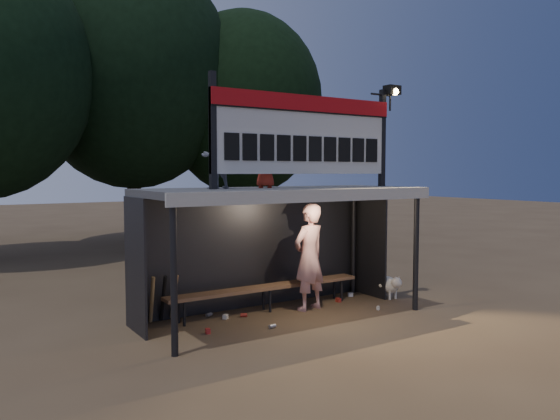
{
  "coord_description": "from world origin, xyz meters",
  "views": [
    {
      "loc": [
        -5.22,
        -8.07,
        2.6
      ],
      "look_at": [
        0.2,
        0.4,
        1.9
      ],
      "focal_mm": 35.0,
      "sensor_mm": 36.0,
      "label": 1
    }
  ],
  "objects": [
    {
      "name": "ground",
      "position": [
        0.0,
        0.0,
        0.0
      ],
      "size": [
        80.0,
        80.0,
        0.0
      ],
      "primitive_type": "plane",
      "color": "#4E3A27",
      "rests_on": "ground"
    },
    {
      "name": "player",
      "position": [
        0.73,
        0.21,
        1.01
      ],
      "size": [
        0.82,
        0.63,
        2.01
      ],
      "primitive_type": "imported",
      "rotation": [
        0.0,
        0.0,
        3.36
      ],
      "color": "white",
      "rests_on": "ground"
    },
    {
      "name": "child_a",
      "position": [
        -1.24,
        0.16,
        2.85
      ],
      "size": [
        0.6,
        0.53,
        1.05
      ],
      "primitive_type": "imported",
      "rotation": [
        0.0,
        0.0,
        3.43
      ],
      "color": "slate",
      "rests_on": "dugout_shelter"
    },
    {
      "name": "child_b",
      "position": [
        -0.25,
        0.18,
        2.74
      ],
      "size": [
        0.48,
        0.4,
        0.84
      ],
      "primitive_type": "imported",
      "rotation": [
        0.0,
        0.0,
        2.77
      ],
      "color": "#9F2718",
      "rests_on": "dugout_shelter"
    },
    {
      "name": "dugout_shelter",
      "position": [
        0.0,
        0.24,
        1.85
      ],
      "size": [
        5.1,
        2.08,
        2.32
      ],
      "color": "#404042",
      "rests_on": "ground"
    },
    {
      "name": "scoreboard_assembly",
      "position": [
        0.56,
        -0.01,
        3.32
      ],
      "size": [
        4.1,
        0.27,
        1.99
      ],
      "color": "black",
      "rests_on": "dugout_shelter"
    },
    {
      "name": "bench",
      "position": [
        0.0,
        0.55,
        0.43
      ],
      "size": [
        4.0,
        0.35,
        0.48
      ],
      "color": "brown",
      "rests_on": "ground"
    },
    {
      "name": "tree_mid",
      "position": [
        1.0,
        11.5,
        6.17
      ],
      "size": [
        7.22,
        7.22,
        10.36
      ],
      "color": "black",
      "rests_on": "ground"
    },
    {
      "name": "tree_right",
      "position": [
        5.0,
        10.5,
        5.19
      ],
      "size": [
        6.08,
        6.08,
        8.72
      ],
      "color": "#302315",
      "rests_on": "ground"
    },
    {
      "name": "dog",
      "position": [
        2.66,
        0.1,
        0.28
      ],
      "size": [
        0.36,
        0.81,
        0.49
      ],
      "color": "#EFE7CF",
      "rests_on": "ground"
    },
    {
      "name": "bats",
      "position": [
        -2.02,
        0.82,
        0.43
      ],
      "size": [
        0.67,
        0.35,
        0.84
      ],
      "color": "olive",
      "rests_on": "ground"
    },
    {
      "name": "litter",
      "position": [
        0.11,
        0.18,
        0.04
      ],
      "size": [
        3.74,
        1.39,
        0.08
      ],
      "color": "red",
      "rests_on": "ground"
    }
  ]
}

